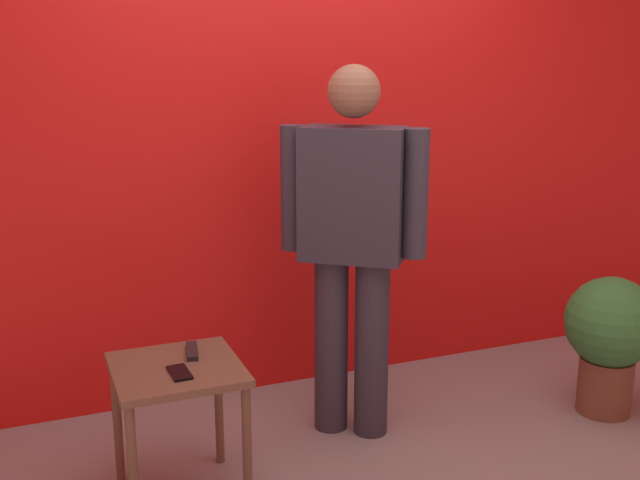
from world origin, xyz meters
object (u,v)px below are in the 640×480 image
(standing_person, at_px, (352,235))
(potted_plant, at_px, (610,334))
(side_table, at_px, (178,389))
(tv_remote, at_px, (192,351))
(cell_phone, at_px, (180,373))

(standing_person, relative_size, potted_plant, 2.45)
(side_table, relative_size, potted_plant, 0.82)
(standing_person, height_order, tv_remote, standing_person)
(potted_plant, bearing_deg, cell_phone, -178.63)
(cell_phone, distance_m, tv_remote, 0.20)
(cell_phone, relative_size, potted_plant, 0.21)
(potted_plant, bearing_deg, tv_remote, 176.35)
(side_table, relative_size, tv_remote, 3.32)
(standing_person, xyz_separation_m, tv_remote, (-0.77, -0.17, -0.37))
(side_table, bearing_deg, tv_remote, 49.96)
(tv_remote, bearing_deg, potted_plant, 7.09)
(cell_phone, height_order, potted_plant, potted_plant)
(standing_person, xyz_separation_m, cell_phone, (-0.86, -0.35, -0.37))
(side_table, relative_size, cell_phone, 3.92)
(tv_remote, xyz_separation_m, potted_plant, (2.01, -0.13, -0.17))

